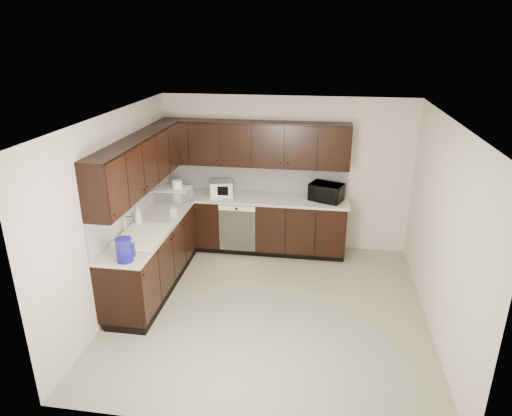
{
  "coord_description": "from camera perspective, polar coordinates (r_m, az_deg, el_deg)",
  "views": [
    {
      "loc": [
        0.6,
        -5.1,
        3.4
      ],
      "look_at": [
        -0.27,
        0.6,
        1.18
      ],
      "focal_mm": 32.0,
      "sensor_mm": 36.0,
      "label": 1
    }
  ],
  "objects": [
    {
      "name": "toaster_oven",
      "position": [
        7.38,
        -4.38,
        2.5
      ],
      "size": [
        0.42,
        0.35,
        0.23
      ],
      "primitive_type": "cube",
      "rotation": [
        0.0,
        0.0,
        0.25
      ],
      "color": "silver",
      "rests_on": "countertop"
    },
    {
      "name": "wall_left",
      "position": [
        6.11,
        -17.11,
        -0.48
      ],
      "size": [
        0.02,
        4.0,
        2.5
      ],
      "primitive_type": "cube",
      "color": "beige",
      "rests_on": "floor"
    },
    {
      "name": "floor",
      "position": [
        6.15,
        1.71,
        -12.44
      ],
      "size": [
        4.0,
        4.0,
        0.0
      ],
      "primitive_type": "plane",
      "color": "gray",
      "rests_on": "ground"
    },
    {
      "name": "ceiling",
      "position": [
        5.21,
        2.01,
        11.14
      ],
      "size": [
        4.0,
        4.0,
        0.0
      ],
      "primitive_type": "plane",
      "rotation": [
        3.14,
        0.0,
        0.0
      ],
      "color": "white",
      "rests_on": "wall_back"
    },
    {
      "name": "storage_bin",
      "position": [
        7.24,
        -10.29,
        1.69
      ],
      "size": [
        0.56,
        0.47,
        0.19
      ],
      "primitive_type": "cube",
      "rotation": [
        0.0,
        0.0,
        -0.26
      ],
      "color": "white",
      "rests_on": "countertop"
    },
    {
      "name": "wall_right",
      "position": [
        5.71,
        22.23,
        -2.7
      ],
      "size": [
        0.02,
        4.0,
        2.5
      ],
      "primitive_type": "cube",
      "color": "beige",
      "rests_on": "floor"
    },
    {
      "name": "soap_bottle_b",
      "position": [
        6.42,
        -14.54,
        -0.86
      ],
      "size": [
        0.11,
        0.11,
        0.26
      ],
      "primitive_type": "imported",
      "rotation": [
        0.0,
        0.0,
        0.09
      ],
      "color": "gray",
      "rests_on": "countertop"
    },
    {
      "name": "sink",
      "position": [
        6.11,
        -14.08,
        -3.91
      ],
      "size": [
        0.54,
        0.82,
        0.42
      ],
      "color": "#EEE7C3",
      "rests_on": "countertop"
    },
    {
      "name": "wall_back",
      "position": [
        7.44,
        3.72,
        4.26
      ],
      "size": [
        4.0,
        0.02,
        2.5
      ],
      "primitive_type": "cube",
      "color": "beige",
      "rests_on": "floor"
    },
    {
      "name": "microwave",
      "position": [
        7.17,
        8.77,
        1.96
      ],
      "size": [
        0.59,
        0.49,
        0.27
      ],
      "primitive_type": "imported",
      "rotation": [
        0.0,
        0.0,
        -0.37
      ],
      "color": "black",
      "rests_on": "countertop"
    },
    {
      "name": "backsplash",
      "position": [
        7.03,
        -6.76,
        2.53
      ],
      "size": [
        3.0,
        2.8,
        0.48
      ],
      "color": "silver",
      "rests_on": "countertop"
    },
    {
      "name": "lower_cabinets",
      "position": [
        7.07,
        -5.27,
        -3.98
      ],
      "size": [
        3.0,
        2.8,
        0.9
      ],
      "color": "black",
      "rests_on": "floor"
    },
    {
      "name": "countertop",
      "position": [
        6.87,
        -5.43,
        -0.16
      ],
      "size": [
        3.03,
        2.83,
        0.04
      ],
      "color": "beige",
      "rests_on": "lower_cabinets"
    },
    {
      "name": "teal_tumbler",
      "position": [
        7.2,
        -9.23,
        1.62
      ],
      "size": [
        0.1,
        0.1,
        0.19
      ],
      "primitive_type": "cylinder",
      "rotation": [
        0.0,
        0.0,
        -0.29
      ],
      "color": "#0C8087",
      "rests_on": "countertop"
    },
    {
      "name": "blue_pitcher",
      "position": [
        5.43,
        -16.13,
        -5.06
      ],
      "size": [
        0.23,
        0.23,
        0.28
      ],
      "primitive_type": "cylinder",
      "rotation": [
        0.0,
        0.0,
        0.26
      ],
      "color": "#100F8E",
      "rests_on": "countertop"
    },
    {
      "name": "upper_cabinets",
      "position": [
        6.72,
        -6.27,
        6.95
      ],
      "size": [
        3.0,
        2.8,
        0.7
      ],
      "color": "black",
      "rests_on": "wall_back"
    },
    {
      "name": "wall_front",
      "position": [
        3.82,
        -1.89,
        -13.2
      ],
      "size": [
        4.0,
        0.02,
        2.5
      ],
      "primitive_type": "cube",
      "color": "beige",
      "rests_on": "floor"
    },
    {
      "name": "soap_bottle_a",
      "position": [
        6.59,
        -10.31,
        -0.39
      ],
      "size": [
        0.09,
        0.09,
        0.17
      ],
      "primitive_type": "imported",
      "rotation": [
        0.0,
        0.0,
        -0.22
      ],
      "color": "gray",
      "rests_on": "countertop"
    },
    {
      "name": "paper_towel_roll",
      "position": [
        7.19,
        -9.81,
        2.16
      ],
      "size": [
        0.15,
        0.15,
        0.32
      ],
      "primitive_type": "cylinder",
      "rotation": [
        0.0,
        0.0,
        0.01
      ],
      "color": "white",
      "rests_on": "countertop"
    },
    {
      "name": "dishwasher",
      "position": [
        7.22,
        -2.38,
        -2.19
      ],
      "size": [
        0.58,
        0.04,
        0.78
      ],
      "color": "#EEE7C3",
      "rests_on": "lower_cabinets"
    }
  ]
}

